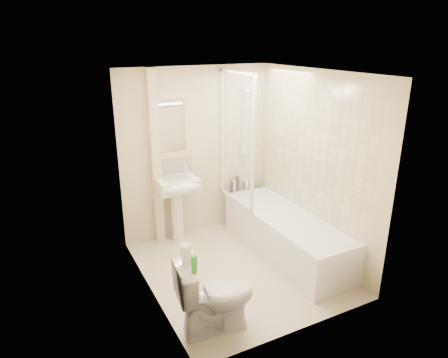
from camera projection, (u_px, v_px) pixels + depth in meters
name	position (u px, v px, depth m)	size (l,w,h in m)	color
floor	(238.00, 269.00, 5.02)	(2.50, 2.50, 0.00)	beige
wall_back	(196.00, 153.00, 5.67)	(2.20, 0.02, 2.40)	beige
wall_left	(146.00, 195.00, 4.15)	(0.02, 2.50, 2.40)	beige
wall_right	(314.00, 166.00, 5.09)	(0.02, 2.50, 2.40)	beige
ceiling	(240.00, 72.00, 4.22)	(2.20, 2.50, 0.02)	white
tile_back	(243.00, 132.00, 5.90)	(0.70, 0.01, 1.75)	beige
tile_right	(312.00, 148.00, 5.05)	(0.01, 2.10, 1.75)	beige
pipe_boxing	(155.00, 160.00, 5.35)	(0.12, 0.12, 2.40)	beige
splashback	(171.00, 168.00, 5.55)	(0.60, 0.01, 0.30)	beige
mirror	(170.00, 129.00, 5.37)	(0.46, 0.01, 0.60)	white
strip_light	(169.00, 102.00, 5.22)	(0.42, 0.07, 0.07)	silver
bathtub	(286.00, 234.00, 5.28)	(0.70, 2.10, 0.55)	white
shower_screen	(236.00, 139.00, 5.38)	(0.04, 0.92, 1.80)	white
shower_fixture	(244.00, 125.00, 5.82)	(0.10, 0.16, 0.99)	white
pedestal_sink	(178.00, 192.00, 5.45)	(0.56, 0.50, 1.07)	white
bottle_black_a	(232.00, 186.00, 6.01)	(0.05, 0.05, 0.17)	black
bottle_white_a	(234.00, 186.00, 6.02)	(0.06, 0.06, 0.17)	white
bottle_black_b	(237.00, 183.00, 6.04)	(0.06, 0.06, 0.22)	black
bottle_blue	(245.00, 185.00, 6.11)	(0.05, 0.05, 0.12)	navy
bottle_cream	(246.00, 184.00, 6.11)	(0.07, 0.07, 0.16)	#F2E8BB
bottle_white_b	(252.00, 184.00, 6.17)	(0.06, 0.06, 0.12)	silver
bottle_green	(256.00, 184.00, 6.21)	(0.07, 0.07, 0.08)	green
toilet	(215.00, 295.00, 3.87)	(0.81, 0.53, 0.77)	white
toilet_roll_lower	(188.00, 258.00, 3.69)	(0.12, 0.12, 0.11)	white
toilet_roll_upper	(185.00, 249.00, 3.63)	(0.11, 0.11, 0.10)	white
green_bottle	(194.00, 264.00, 3.52)	(0.06, 0.06, 0.17)	green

